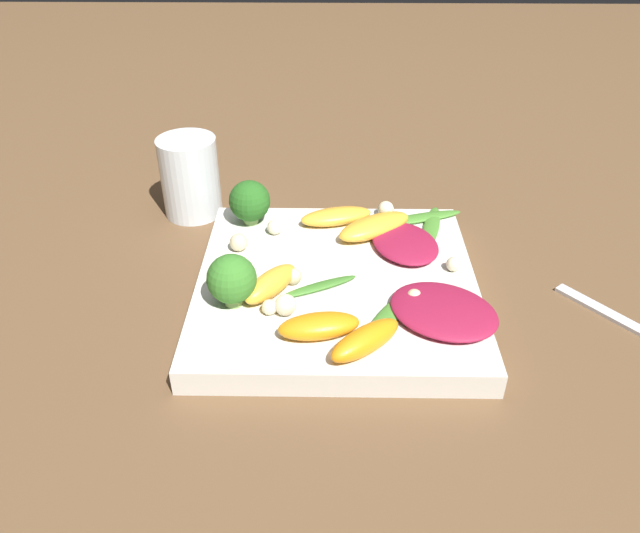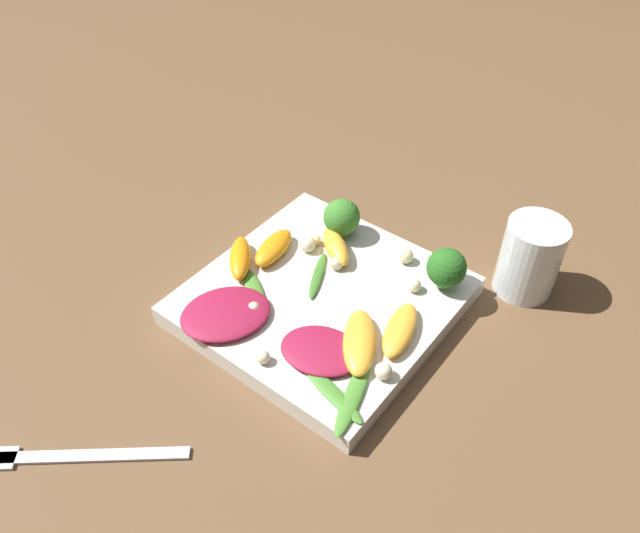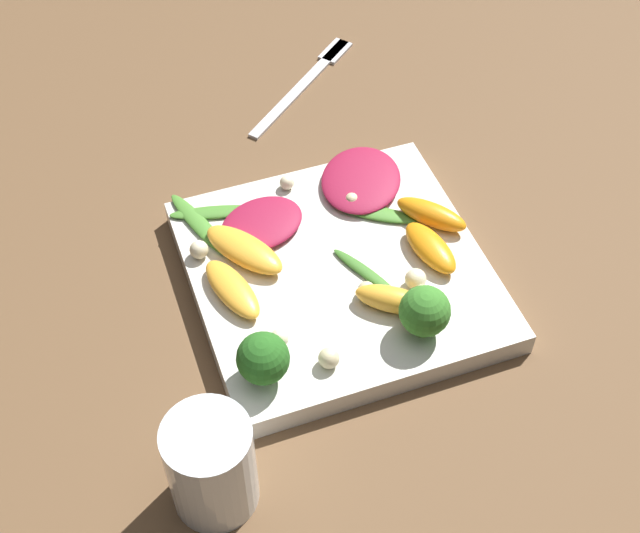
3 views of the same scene
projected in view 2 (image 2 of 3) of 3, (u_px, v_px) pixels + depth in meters
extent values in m
plane|color=brown|center=(322.00, 307.00, 0.65)|extent=(2.40, 2.40, 0.00)
cube|color=silver|center=(322.00, 300.00, 0.64)|extent=(0.24, 0.24, 0.02)
cylinder|color=white|center=(530.00, 258.00, 0.64)|extent=(0.06, 0.06, 0.09)
cube|color=silver|center=(78.00, 455.00, 0.52)|extent=(0.13, 0.15, 0.01)
ellipsoid|color=maroon|center=(321.00, 351.00, 0.57)|extent=(0.08, 0.09, 0.01)
ellipsoid|color=maroon|center=(226.00, 313.00, 0.61)|extent=(0.11, 0.11, 0.01)
ellipsoid|color=#FCAD33|center=(359.00, 342.00, 0.58)|extent=(0.08, 0.07, 0.02)
ellipsoid|color=#FCAD33|center=(400.00, 330.00, 0.59)|extent=(0.08, 0.05, 0.02)
ellipsoid|color=orange|center=(240.00, 258.00, 0.66)|extent=(0.06, 0.06, 0.02)
ellipsoid|color=orange|center=(274.00, 248.00, 0.67)|extent=(0.07, 0.04, 0.02)
ellipsoid|color=#FCAD33|center=(336.00, 247.00, 0.67)|extent=(0.05, 0.06, 0.02)
cylinder|color=#7A9E51|center=(341.00, 230.00, 0.70)|extent=(0.02, 0.02, 0.01)
sphere|color=#387A28|center=(342.00, 217.00, 0.68)|extent=(0.04, 0.04, 0.04)
cylinder|color=#84AD5B|center=(444.00, 280.00, 0.64)|extent=(0.01, 0.01, 0.01)
sphere|color=#26601E|center=(447.00, 268.00, 0.63)|extent=(0.04, 0.04, 0.04)
ellipsoid|color=#47842D|center=(354.00, 394.00, 0.54)|extent=(0.09, 0.04, 0.01)
ellipsoid|color=#3D7528|center=(318.00, 275.00, 0.65)|extent=(0.07, 0.04, 0.00)
ellipsoid|color=#47842D|center=(255.00, 292.00, 0.63)|extent=(0.06, 0.07, 0.01)
ellipsoid|color=#47842D|center=(331.00, 392.00, 0.54)|extent=(0.03, 0.08, 0.00)
sphere|color=beige|center=(263.00, 357.00, 0.57)|extent=(0.01, 0.01, 0.01)
sphere|color=beige|center=(254.00, 308.00, 0.61)|extent=(0.01, 0.01, 0.01)
sphere|color=beige|center=(406.00, 256.00, 0.66)|extent=(0.02, 0.02, 0.02)
sphere|color=beige|center=(384.00, 371.00, 0.55)|extent=(0.02, 0.02, 0.02)
sphere|color=beige|center=(308.00, 244.00, 0.68)|extent=(0.02, 0.02, 0.02)
sphere|color=beige|center=(315.00, 240.00, 0.68)|extent=(0.01, 0.01, 0.01)
sphere|color=beige|center=(414.00, 285.00, 0.63)|extent=(0.01, 0.01, 0.01)
sphere|color=beige|center=(337.00, 263.00, 0.66)|extent=(0.01, 0.01, 0.01)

